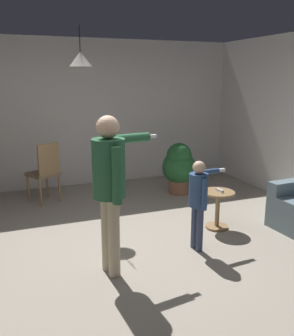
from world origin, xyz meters
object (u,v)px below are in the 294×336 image
object	(u,v)px
side_table_by_couch	(218,205)
potted_plant_corner	(179,166)
dining_chair_near_wall	(45,170)
person_child	(199,195)
spare_remote_on_table	(220,190)
person_adult	(110,179)

from	to	relation	value
side_table_by_couch	potted_plant_corner	distance (m)	1.62
potted_plant_corner	side_table_by_couch	bearing A→B (deg)	-96.82
side_table_by_couch	dining_chair_near_wall	size ratio (longest dim) A/B	0.52
person_child	spare_remote_on_table	distance (m)	0.75
person_adult	dining_chair_near_wall	distance (m)	2.62
side_table_by_couch	person_adult	xyz separation A→B (m)	(-1.66, -0.63, 0.70)
potted_plant_corner	spare_remote_on_table	distance (m)	1.63
side_table_by_couch	spare_remote_on_table	distance (m)	0.21
side_table_by_couch	potted_plant_corner	size ratio (longest dim) A/B	0.58
person_child	side_table_by_couch	bearing A→B (deg)	125.14
spare_remote_on_table	dining_chair_near_wall	bearing A→B (deg)	136.78
person_adult	side_table_by_couch	bearing A→B (deg)	102.70
dining_chair_near_wall	person_child	bearing A→B (deg)	-85.42
side_table_by_couch	dining_chair_near_wall	xyz separation A→B (m)	(-2.05, 1.92, 0.22)
side_table_by_couch	person_child	bearing A→B (deg)	-139.79
person_adult	potted_plant_corner	size ratio (longest dim) A/B	1.83
side_table_by_couch	spare_remote_on_table	xyz separation A→B (m)	(0.01, -0.02, 0.21)
person_adult	potted_plant_corner	bearing A→B (deg)	132.25
dining_chair_near_wall	potted_plant_corner	world-z (taller)	dining_chair_near_wall
potted_plant_corner	person_child	bearing A→B (deg)	-109.90
person_adult	person_child	distance (m)	1.16
side_table_by_couch	person_adult	bearing A→B (deg)	-159.13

